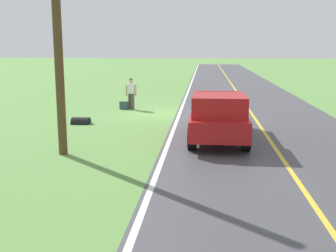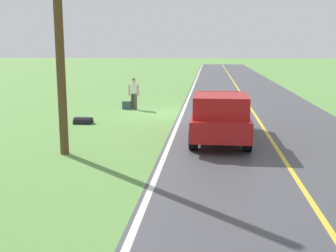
{
  "view_description": "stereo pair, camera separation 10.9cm",
  "coord_description": "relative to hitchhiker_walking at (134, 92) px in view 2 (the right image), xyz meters",
  "views": [
    {
      "loc": [
        -2.28,
        21.35,
        3.48
      ],
      "look_at": [
        -1.41,
        11.63,
        1.6
      ],
      "focal_mm": 44.44,
      "sensor_mm": 36.0,
      "label": 1
    },
    {
      "loc": [
        -2.38,
        21.34,
        3.48
      ],
      "look_at": [
        -1.41,
        11.63,
        1.6
      ],
      "focal_mm": 44.44,
      "sensor_mm": 36.0,
      "label": 2
    }
  ],
  "objects": [
    {
      "name": "ground_plane",
      "position": [
        -1.79,
        1.38,
        -0.98
      ],
      "size": [
        200.0,
        200.0,
        0.0
      ],
      "primitive_type": "plane",
      "color": "#609347"
    },
    {
      "name": "road_surface",
      "position": [
        -6.53,
        1.38,
        -0.98
      ],
      "size": [
        7.87,
        120.0,
        0.0
      ],
      "primitive_type": "cube",
      "color": "#47474C",
      "rests_on": "ground"
    },
    {
      "name": "lane_edge_line",
      "position": [
        -2.78,
        1.38,
        -0.98
      ],
      "size": [
        0.16,
        117.6,
        0.0
      ],
      "primitive_type": "cube",
      "color": "silver",
      "rests_on": "ground"
    },
    {
      "name": "lane_centre_line",
      "position": [
        -6.53,
        1.38,
        -0.98
      ],
      "size": [
        0.14,
        117.6,
        0.0
      ],
      "primitive_type": "cube",
      "color": "gold",
      "rests_on": "ground"
    },
    {
      "name": "hitchhiker_walking",
      "position": [
        0.0,
        0.0,
        0.0
      ],
      "size": [
        0.62,
        0.52,
        1.75
      ],
      "color": "#4C473D",
      "rests_on": "ground"
    },
    {
      "name": "suitcase_carried",
      "position": [
        0.42,
        0.06,
        -0.76
      ],
      "size": [
        0.47,
        0.22,
        0.44
      ],
      "primitive_type": "cube",
      "rotation": [
        0.0,
        0.0,
        1.52
      ],
      "color": "#384C56",
      "rests_on": "ground"
    },
    {
      "name": "pickup_truck_passing",
      "position": [
        -4.58,
        7.49,
        -0.01
      ],
      "size": [
        2.14,
        5.42,
        1.82
      ],
      "color": "#B21919",
      "rests_on": "ground"
    },
    {
      "name": "utility_pole_roadside",
      "position": [
        0.52,
        9.89,
        2.86
      ],
      "size": [
        0.28,
        0.28,
        7.69
      ],
      "primitive_type": "cylinder",
      "color": "brown",
      "rests_on": "ground"
    },
    {
      "name": "drainage_culvert",
      "position": [
        1.52,
        4.58,
        -0.98
      ],
      "size": [
        0.8,
        0.6,
        0.6
      ],
      "primitive_type": "cylinder",
      "rotation": [
        0.0,
        1.57,
        0.0
      ],
      "color": "black",
      "rests_on": "ground"
    }
  ]
}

